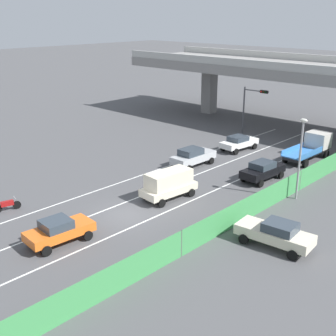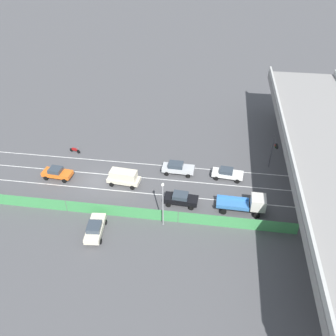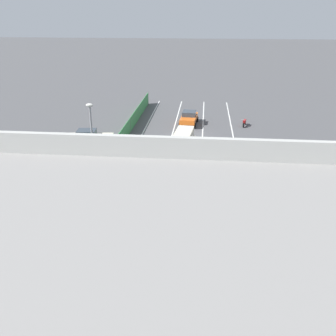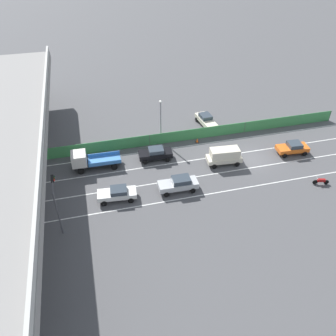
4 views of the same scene
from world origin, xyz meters
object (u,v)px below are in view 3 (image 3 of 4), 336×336
(street_lamp, at_px, (92,133))
(car_hatchback_white, at_px, (225,219))
(flatbed_truck_blue, at_px, (110,232))
(car_taxi_orange, at_px, (189,117))
(car_sedan_black, at_px, (139,176))
(motorcycle, at_px, (244,122))
(traffic_cone, at_px, (124,153))
(traffic_light, at_px, (295,234))
(parked_sedan_cream, at_px, (89,137))
(car_van_cream, at_px, (184,140))
(car_sedan_silver, at_px, (223,173))

(street_lamp, bearing_deg, car_hatchback_white, 144.53)
(car_hatchback_white, bearing_deg, flatbed_truck_blue, 22.68)
(car_taxi_orange, height_order, flatbed_truck_blue, flatbed_truck_blue)
(car_sedan_black, distance_m, street_lamp, 5.35)
(motorcycle, distance_m, traffic_cone, 17.06)
(traffic_light, xyz_separation_m, traffic_cone, (11.93, -18.76, -3.57))
(parked_sedan_cream, height_order, street_lamp, street_lamp)
(traffic_cone, bearing_deg, car_van_cream, -162.67)
(car_van_cream, bearing_deg, car_hatchback_white, 103.73)
(car_taxi_orange, xyz_separation_m, car_sedan_black, (3.18, 18.25, 0.04))
(car_sedan_silver, relative_size, flatbed_truck_blue, 0.76)
(car_taxi_orange, relative_size, car_hatchback_white, 0.96)
(car_taxi_orange, bearing_deg, traffic_light, 101.48)
(car_sedan_black, bearing_deg, flatbed_truck_blue, 88.86)
(car_sedan_silver, bearing_deg, traffic_light, 100.87)
(car_sedan_silver, distance_m, traffic_light, 13.95)
(car_taxi_orange, bearing_deg, car_sedan_silver, 101.95)
(street_lamp, bearing_deg, traffic_cone, -107.19)
(street_lamp, bearing_deg, car_van_cream, -137.12)
(car_sedan_black, height_order, car_sedan_silver, car_sedan_silver)
(car_sedan_black, distance_m, traffic_cone, 7.14)
(flatbed_truck_blue, relative_size, traffic_light, 1.11)
(car_hatchback_white, distance_m, flatbed_truck_blue, 7.36)
(traffic_light, height_order, street_lamp, street_lamp)
(car_sedan_black, distance_m, car_sedan_silver, 6.89)
(parked_sedan_cream, distance_m, traffic_light, 27.09)
(flatbed_truck_blue, bearing_deg, car_taxi_orange, -97.09)
(car_van_cream, bearing_deg, traffic_cone, 17.33)
(motorcycle, xyz_separation_m, street_lamp, (14.09, 16.45, 3.44))
(car_sedan_black, distance_m, parked_sedan_cream, 11.61)
(car_sedan_black, xyz_separation_m, street_lamp, (4.10, -1.71, 2.99))
(car_hatchback_white, xyz_separation_m, flatbed_truck_blue, (6.78, 2.83, 0.40))
(car_van_cream, xyz_separation_m, motorcycle, (-6.88, -9.76, -0.78))
(car_hatchback_white, height_order, parked_sedan_cream, parked_sedan_cream)
(street_lamp, distance_m, traffic_cone, 6.28)
(street_lamp, bearing_deg, motorcycle, -130.58)
(car_hatchback_white, xyz_separation_m, parked_sedan_cream, (13.42, -15.32, 0.05))
(car_van_cream, relative_size, car_hatchback_white, 1.03)
(flatbed_truck_blue, relative_size, parked_sedan_cream, 1.26)
(car_hatchback_white, distance_m, traffic_light, 7.43)
(car_sedan_black, xyz_separation_m, flatbed_truck_blue, (0.17, 8.75, 0.34))
(car_sedan_silver, bearing_deg, car_sedan_black, 10.57)
(car_sedan_black, xyz_separation_m, traffic_cone, (2.58, -6.62, -0.62))
(car_sedan_black, height_order, parked_sedan_cream, parked_sedan_cream)
(parked_sedan_cream, xyz_separation_m, traffic_cone, (-4.24, 2.77, -0.61))
(traffic_cone, bearing_deg, traffic_light, 122.47)
(parked_sedan_cream, bearing_deg, car_van_cream, 174.25)
(car_van_cream, relative_size, street_lamp, 0.73)
(car_hatchback_white, relative_size, flatbed_truck_blue, 0.74)
(car_sedan_black, bearing_deg, street_lamp, -22.58)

